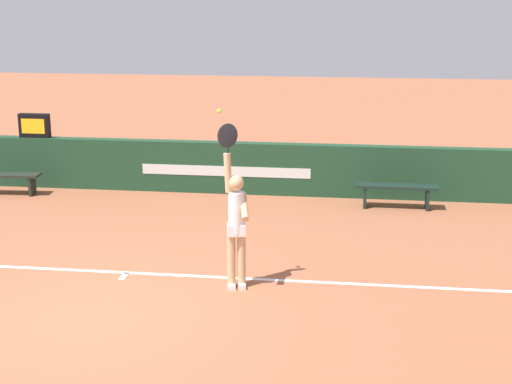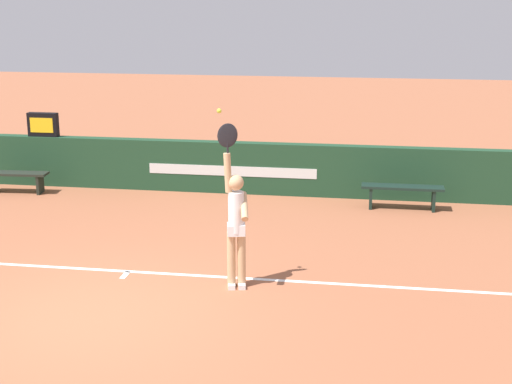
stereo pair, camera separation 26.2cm
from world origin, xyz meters
name	(u,v)px [view 2 (the right image)]	position (x,y,z in m)	size (l,w,h in m)	color
ground_plane	(88,316)	(0.00, 0.00, 0.00)	(60.00, 60.00, 0.00)	#9E5A3B
court_lines	(51,357)	(0.00, -1.19, 0.00)	(11.86, 5.79, 0.00)	white
back_wall	(201,166)	(0.00, 6.55, 0.55)	(16.93, 0.28, 1.10)	#1B3F26
speed_display	(43,125)	(-3.53, 6.55, 1.36)	(0.67, 0.18, 0.52)	black
tennis_player	(236,221)	(1.76, 1.30, 1.00)	(0.50, 0.49, 2.43)	tan
tennis_ball	(219,111)	(1.54, 1.28, 2.58)	(0.07, 0.07, 0.07)	#CEE63A
courtside_bench_near	(402,191)	(4.25, 5.80, 0.37)	(1.61, 0.37, 0.48)	black
courtside_bench_far	(16,177)	(-3.87, 5.78, 0.34)	(1.38, 0.45, 0.45)	black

